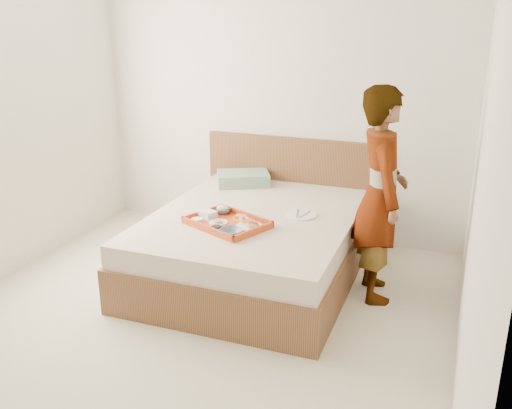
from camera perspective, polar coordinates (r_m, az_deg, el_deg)
The scene contains 17 objects.
ground at distance 3.97m, azimuth -7.41°, elevation -12.65°, with size 3.50×4.00×0.01m, color beige.
wall_back at distance 5.27m, azimuth 2.25°, elevation 10.66°, with size 3.50×0.01×2.60m, color silver.
wall_right at distance 3.05m, azimuth 21.93°, elevation 2.93°, with size 0.01×4.00×2.60m, color silver.
bed at distance 4.60m, azimuth -0.15°, elevation -4.08°, with size 1.65×2.00×0.53m, color brown.
headboard at distance 5.39m, azimuth 3.50°, elevation 1.82°, with size 1.65×0.06×0.95m, color brown.
pillow at distance 5.25m, azimuth -1.32°, elevation 2.65°, with size 0.47×0.32×0.11m, color #88B292.
tray at distance 4.26m, azimuth -2.92°, elevation -1.80°, with size 0.58×0.42×0.05m, color #CC3F12.
prawn_plate at distance 4.19m, azimuth -0.67°, elevation -2.23°, with size 0.20×0.20×0.01m, color white.
navy_bowl_big at distance 4.05m, azimuth -2.52°, elevation -2.80°, with size 0.16×0.16×0.04m, color #191D40.
sauce_dish at distance 4.13m, azimuth -4.03°, elevation -2.43°, with size 0.08×0.08×0.03m, color black.
meat_plate at distance 4.28m, azimuth -3.86°, elevation -1.81°, with size 0.14×0.14×0.01m, color white.
bread_plate at distance 4.34m, azimuth -1.46°, elevation -1.49°, with size 0.14×0.14×0.01m, color orange.
salad_bowl at distance 4.48m, azimuth -3.39°, elevation -0.63°, with size 0.13×0.13×0.04m, color #191D40.
plastic_tub at distance 4.39m, azimuth -4.90°, elevation -0.98°, with size 0.12×0.10×0.05m, color silver.
cheese_round at distance 4.31m, azimuth -5.98°, elevation -1.61°, with size 0.08×0.08×0.03m, color white.
dinner_plate at distance 4.48m, azimuth 4.58°, elevation -1.05°, with size 0.24×0.24×0.01m, color white.
person at distance 4.20m, azimuth 12.45°, elevation 0.92°, with size 0.58×0.38×1.59m, color beige.
Camera 1 is at (1.64, -2.95, 2.09)m, focal length 39.63 mm.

